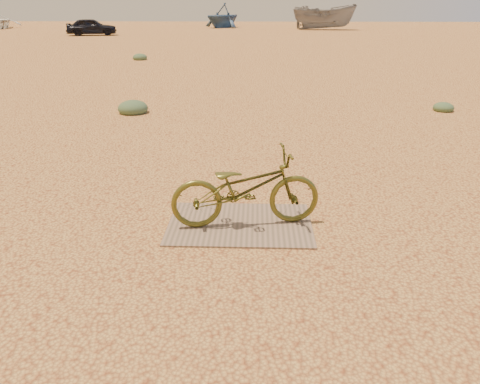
{
  "coord_description": "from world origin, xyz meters",
  "views": [
    {
      "loc": [
        0.23,
        -4.3,
        2.4
      ],
      "look_at": [
        0.05,
        0.57,
        0.41
      ],
      "focal_mm": 35.0,
      "sensor_mm": 36.0,
      "label": 1
    }
  ],
  "objects_px": {
    "car": "(92,27)",
    "boat_far_left": "(223,15)",
    "bicycle": "(246,188)",
    "plywood_board": "(240,224)",
    "boat_mid_right": "(324,17)"
  },
  "relations": [
    {
      "from": "plywood_board",
      "to": "boat_mid_right",
      "type": "height_order",
      "value": "boat_mid_right"
    },
    {
      "from": "bicycle",
      "to": "car",
      "type": "bearing_deg",
      "value": 11.46
    },
    {
      "from": "bicycle",
      "to": "boat_mid_right",
      "type": "relative_size",
      "value": 0.3
    },
    {
      "from": "bicycle",
      "to": "boat_far_left",
      "type": "height_order",
      "value": "boat_far_left"
    },
    {
      "from": "bicycle",
      "to": "car",
      "type": "xyz_separation_m",
      "value": [
        -12.51,
        32.33,
        0.16
      ]
    },
    {
      "from": "plywood_board",
      "to": "bicycle",
      "type": "bearing_deg",
      "value": -14.12
    },
    {
      "from": "plywood_board",
      "to": "bicycle",
      "type": "xyz_separation_m",
      "value": [
        0.07,
        -0.02,
        0.45
      ]
    },
    {
      "from": "car",
      "to": "boat_far_left",
      "type": "distance_m",
      "value": 14.9
    },
    {
      "from": "plywood_board",
      "to": "bicycle",
      "type": "distance_m",
      "value": 0.46
    },
    {
      "from": "car",
      "to": "boat_far_left",
      "type": "relative_size",
      "value": 0.84
    },
    {
      "from": "boat_far_left",
      "to": "car",
      "type": "bearing_deg",
      "value": -90.58
    },
    {
      "from": "plywood_board",
      "to": "boat_far_left",
      "type": "height_order",
      "value": "boat_far_left"
    },
    {
      "from": "plywood_board",
      "to": "boat_far_left",
      "type": "relative_size",
      "value": 0.38
    },
    {
      "from": "plywood_board",
      "to": "car",
      "type": "relative_size",
      "value": 0.45
    },
    {
      "from": "bicycle",
      "to": "boat_far_left",
      "type": "bearing_deg",
      "value": -5.37
    }
  ]
}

